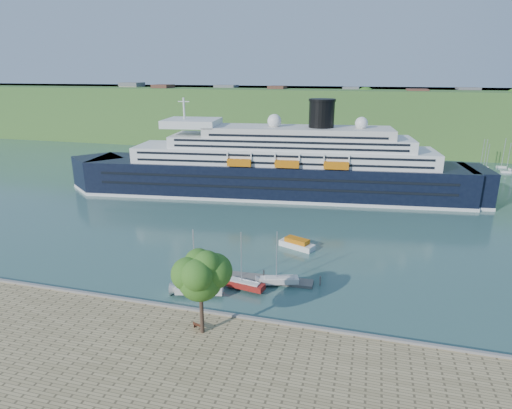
{
  "coord_description": "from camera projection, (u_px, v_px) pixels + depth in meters",
  "views": [
    {
      "loc": [
        20.1,
        -45.75,
        31.1
      ],
      "look_at": [
        -0.58,
        30.0,
        6.5
      ],
      "focal_mm": 30.0,
      "sensor_mm": 36.0,
      "label": 1
    }
  ],
  "objects": [
    {
      "name": "cruise_ship",
      "position": [
        274.0,
        148.0,
        108.55
      ],
      "size": [
        111.3,
        29.54,
        24.74
      ],
      "primitive_type": null,
      "rotation": [
        0.0,
        0.0,
        0.12
      ],
      "color": "black",
      "rests_on": "ground"
    },
    {
      "name": "floating_pontoon",
      "position": [
        250.0,
        277.0,
        66.82
      ],
      "size": [
        19.65,
        3.09,
        0.44
      ],
      "primitive_type": null,
      "rotation": [
        0.0,
        0.0,
        0.04
      ],
      "color": "slate",
      "rests_on": "ground"
    },
    {
      "name": "sailboat_white_near",
      "position": [
        198.0,
        265.0,
        60.44
      ],
      "size": [
        7.8,
        3.69,
        9.73
      ],
      "primitive_type": null,
      "rotation": [
        0.0,
        0.0,
        0.22
      ],
      "color": "silver",
      "rests_on": "ground"
    },
    {
      "name": "sailboat_red",
      "position": [
        244.0,
        263.0,
        62.14
      ],
      "size": [
        6.98,
        3.02,
        8.73
      ],
      "primitive_type": null,
      "rotation": [
        0.0,
        0.0,
        -0.17
      ],
      "color": "maroon",
      "rests_on": "ground"
    },
    {
      "name": "ground",
      "position": [
        201.0,
        317.0,
        56.46
      ],
      "size": [
        400.0,
        400.0,
        0.0
      ],
      "primitive_type": "plane",
      "color": "#325A54",
      "rests_on": "ground"
    },
    {
      "name": "tender_launch",
      "position": [
        297.0,
        243.0,
        78.32
      ],
      "size": [
        7.02,
        4.6,
        1.84
      ],
      "primitive_type": null,
      "rotation": [
        0.0,
        0.0,
        -0.38
      ],
      "color": "#CA690B",
      "rests_on": "ground"
    },
    {
      "name": "promenade_tree",
      "position": [
        201.0,
        289.0,
        49.78
      ],
      "size": [
        7.01,
        7.01,
        11.61
      ],
      "primitive_type": null,
      "color": "#295716",
      "rests_on": "promenade"
    },
    {
      "name": "quay_coping",
      "position": [
        200.0,
        310.0,
        55.94
      ],
      "size": [
        220.0,
        0.5,
        0.3
      ],
      "primitive_type": "cube",
      "color": "slate",
      "rests_on": "promenade"
    },
    {
      "name": "park_bench",
      "position": [
        199.0,
        325.0,
        52.13
      ],
      "size": [
        1.51,
        0.93,
        0.9
      ],
      "primitive_type": null,
      "rotation": [
        0.0,
        0.0,
        -0.26
      ],
      "color": "#4C2415",
      "rests_on": "promenade"
    },
    {
      "name": "far_hillside",
      "position": [
        327.0,
        117.0,
        186.36
      ],
      "size": [
        400.0,
        50.0,
        24.0
      ],
      "primitive_type": "cube",
      "color": "#356327",
      "rests_on": "ground"
    },
    {
      "name": "sailboat_white_far",
      "position": [
        280.0,
        260.0,
        63.65
      ],
      "size": [
        6.66,
        3.7,
        8.3
      ],
      "primitive_type": null,
      "rotation": [
        0.0,
        0.0,
        0.32
      ],
      "color": "silver",
      "rests_on": "ground"
    }
  ]
}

